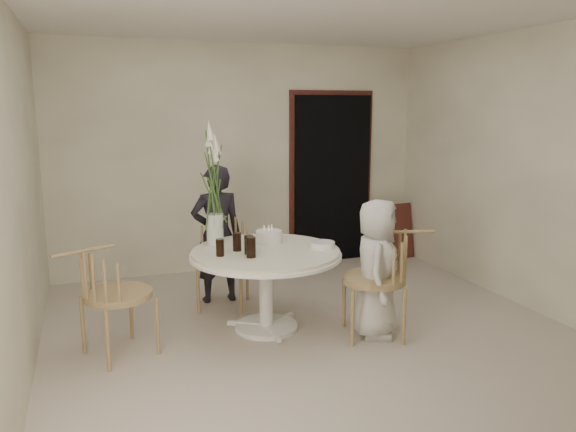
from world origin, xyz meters
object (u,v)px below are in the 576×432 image
object	(u,v)px
chair_left	(102,286)
boy	(376,269)
chair_far	(225,247)
chair_right	(389,267)
flower_vase	(214,190)
table	(266,262)
birthday_cake	(269,237)
girl	(217,234)

from	to	relation	value
chair_left	boy	bearing A→B (deg)	-121.93
chair_far	chair_right	world-z (taller)	chair_right
chair_right	chair_left	size ratio (longest dim) A/B	1.02
chair_far	boy	bearing A→B (deg)	-26.67
flower_vase	table	bearing A→B (deg)	-42.08
chair_left	birthday_cake	bearing A→B (deg)	-99.51
table	boy	size ratio (longest dim) A/B	1.11
chair_far	birthday_cake	distance (m)	0.66
birthday_cake	flower_vase	size ratio (longest dim) A/B	0.21
chair_far	chair_left	xyz separation A→B (m)	(-1.20, -0.95, 0.02)
table	flower_vase	distance (m)	0.79
chair_far	flower_vase	xyz separation A→B (m)	(-0.20, -0.46, 0.64)
table	flower_vase	bearing A→B (deg)	137.92
chair_right	table	bearing A→B (deg)	-100.91
girl	birthday_cake	distance (m)	0.74
table	girl	world-z (taller)	girl
girl	flower_vase	xyz separation A→B (m)	(-0.14, -0.55, 0.53)
chair_far	chair_left	distance (m)	1.53
flower_vase	chair_far	bearing A→B (deg)	66.73
girl	table	bearing A→B (deg)	106.15
birthday_cake	chair_far	bearing A→B (deg)	116.57
chair_right	flower_vase	distance (m)	1.68
chair_left	boy	distance (m)	2.25
girl	chair_left	bearing A→B (deg)	43.58
table	chair_far	world-z (taller)	chair_far
chair_left	flower_vase	world-z (taller)	flower_vase
chair_left	girl	distance (m)	1.55
boy	flower_vase	distance (m)	1.58
girl	chair_right	bearing A→B (deg)	132.10
table	chair_left	distance (m)	1.39
chair_right	flower_vase	world-z (taller)	flower_vase
birthday_cake	girl	bearing A→B (deg)	117.82
chair_left	birthday_cake	distance (m)	1.54
flower_vase	girl	bearing A→B (deg)	76.10
chair_left	girl	world-z (taller)	girl
chair_far	flower_vase	size ratio (longest dim) A/B	0.81
girl	flower_vase	distance (m)	0.77
table	chair_left	xyz separation A→B (m)	(-1.38, -0.16, -0.02)
table	chair_far	distance (m)	0.82
chair_left	birthday_cake	xyz separation A→B (m)	(1.48, 0.39, 0.19)
table	chair_far	size ratio (longest dim) A/B	1.47
chair_left	flower_vase	xyz separation A→B (m)	(1.00, 0.49, 0.63)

